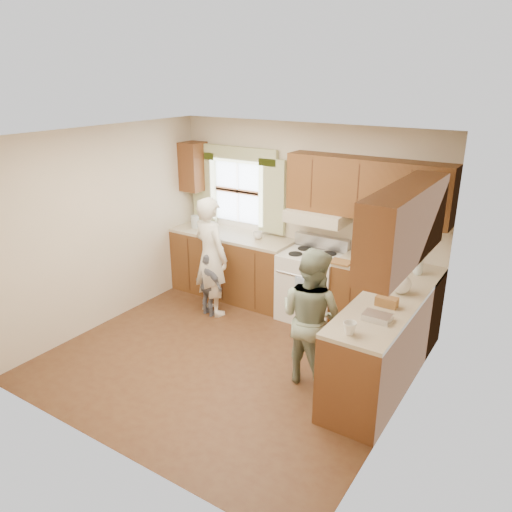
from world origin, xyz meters
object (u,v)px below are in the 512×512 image
Objects in this scene: woman_left at (211,257)px; child at (209,285)px; woman_right at (311,317)px; stove at (312,285)px.

woman_left is 0.38m from child.
woman_right is (1.84, -0.72, -0.07)m from woman_left.
woman_right reaches higher than stove.
stove is at bearing -136.28° from child.
stove is 1.36m from child.
woman_left reaches higher than woman_right.
woman_right is at bearing -63.80° from stove.
child is (0.02, -0.09, -0.37)m from woman_left.
woman_left is at bearing -10.96° from woman_right.
child is at bearing 119.84° from woman_left.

